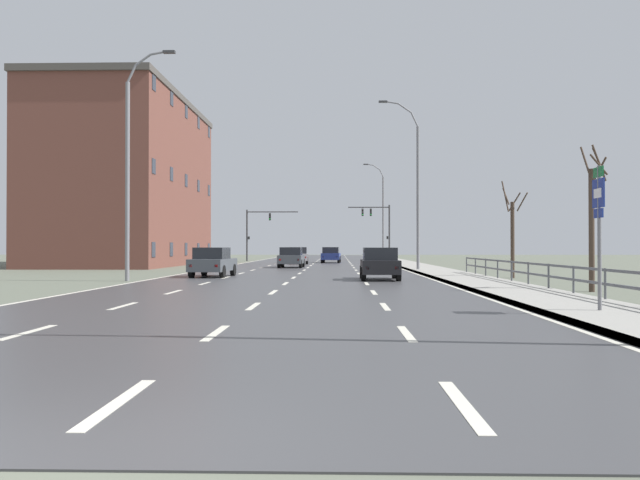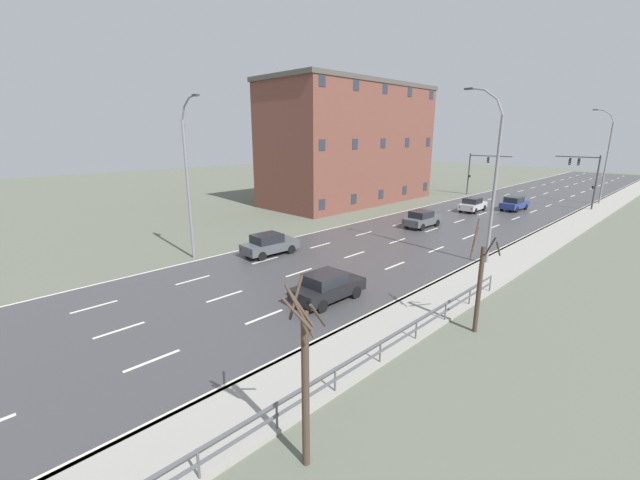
{
  "view_description": "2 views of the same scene",
  "coord_description": "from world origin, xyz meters",
  "px_view_note": "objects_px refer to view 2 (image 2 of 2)",
  "views": [
    {
      "loc": [
        2.24,
        -4.65,
        1.61
      ],
      "look_at": [
        0.28,
        69.88,
        2.37
      ],
      "focal_mm": 36.92,
      "sensor_mm": 36.0,
      "label": 1
    },
    {
      "loc": [
        17.76,
        13.1,
        8.51
      ],
      "look_at": [
        0.0,
        30.86,
        1.79
      ],
      "focal_mm": 22.43,
      "sensor_mm": 36.0,
      "label": 2
    }
  ],
  "objects_px": {
    "traffic_signal_right": "(586,173)",
    "car_far_left": "(422,219)",
    "car_mid_centre": "(327,286)",
    "street_lamp_distant": "(606,159)",
    "car_distant": "(514,203)",
    "traffic_signal_left": "(477,167)",
    "street_lamp_left_bank": "(189,182)",
    "car_far_right": "(473,204)",
    "brick_building": "(350,144)",
    "street_lamp_midground": "(493,181)",
    "car_near_right": "(269,244)"
  },
  "relations": [
    {
      "from": "street_lamp_distant",
      "to": "traffic_signal_left",
      "type": "bearing_deg",
      "value": -166.75
    },
    {
      "from": "car_far_left",
      "to": "street_lamp_midground",
      "type": "bearing_deg",
      "value": -35.53
    },
    {
      "from": "street_lamp_midground",
      "to": "car_mid_centre",
      "type": "xyz_separation_m",
      "value": [
        -3.15,
        -11.97,
        -4.75
      ]
    },
    {
      "from": "street_lamp_left_bank",
      "to": "car_far_left",
      "type": "xyz_separation_m",
      "value": [
        6.18,
        19.76,
        -4.52
      ]
    },
    {
      "from": "street_lamp_left_bank",
      "to": "traffic_signal_left",
      "type": "xyz_separation_m",
      "value": [
        0.7,
        42.98,
        -1.45
      ]
    },
    {
      "from": "car_near_right",
      "to": "brick_building",
      "type": "relative_size",
      "value": 0.18
    },
    {
      "from": "street_lamp_left_bank",
      "to": "traffic_signal_left",
      "type": "height_order",
      "value": "street_lamp_left_bank"
    },
    {
      "from": "street_lamp_left_bank",
      "to": "street_lamp_midground",
      "type": "bearing_deg",
      "value": 41.63
    },
    {
      "from": "car_far_left",
      "to": "car_near_right",
      "type": "xyz_separation_m",
      "value": [
        -3.09,
        -15.54,
        0.0
      ]
    },
    {
      "from": "car_distant",
      "to": "car_mid_centre",
      "type": "relative_size",
      "value": 1.01
    },
    {
      "from": "traffic_signal_left",
      "to": "street_lamp_distant",
      "type": "bearing_deg",
      "value": 13.25
    },
    {
      "from": "street_lamp_left_bank",
      "to": "traffic_signal_right",
      "type": "xyz_separation_m",
      "value": [
        14.28,
        41.03,
        -1.13
      ]
    },
    {
      "from": "car_mid_centre",
      "to": "street_lamp_distant",
      "type": "bearing_deg",
      "value": 86.48
    },
    {
      "from": "street_lamp_midground",
      "to": "brick_building",
      "type": "height_order",
      "value": "brick_building"
    },
    {
      "from": "street_lamp_distant",
      "to": "traffic_signal_left",
      "type": "relative_size",
      "value": 1.95
    },
    {
      "from": "street_lamp_distant",
      "to": "car_distant",
      "type": "distance_m",
      "value": 13.86
    },
    {
      "from": "car_far_left",
      "to": "car_mid_centre",
      "type": "relative_size",
      "value": 1.01
    },
    {
      "from": "car_near_right",
      "to": "car_far_right",
      "type": "bearing_deg",
      "value": 86.72
    },
    {
      "from": "car_far_left",
      "to": "street_lamp_distant",
      "type": "bearing_deg",
      "value": 73.06
    },
    {
      "from": "street_lamp_midground",
      "to": "traffic_signal_left",
      "type": "height_order",
      "value": "street_lamp_midground"
    },
    {
      "from": "street_lamp_left_bank",
      "to": "car_distant",
      "type": "distance_m",
      "value": 36.15
    },
    {
      "from": "car_far_left",
      "to": "car_distant",
      "type": "relative_size",
      "value": 0.99
    },
    {
      "from": "traffic_signal_left",
      "to": "car_near_right",
      "type": "xyz_separation_m",
      "value": [
        2.39,
        -38.75,
        -3.07
      ]
    },
    {
      "from": "car_distant",
      "to": "street_lamp_distant",
      "type": "bearing_deg",
      "value": 65.91
    },
    {
      "from": "street_lamp_midground",
      "to": "car_far_left",
      "type": "distance_m",
      "value": 11.88
    },
    {
      "from": "car_far_left",
      "to": "car_near_right",
      "type": "height_order",
      "value": "same"
    },
    {
      "from": "brick_building",
      "to": "car_mid_centre",
      "type": "bearing_deg",
      "value": -51.07
    },
    {
      "from": "car_far_left",
      "to": "car_near_right",
      "type": "bearing_deg",
      "value": -99.96
    },
    {
      "from": "street_lamp_midground",
      "to": "street_lamp_left_bank",
      "type": "xyz_separation_m",
      "value": [
        -14.89,
        -13.24,
        -0.22
      ]
    },
    {
      "from": "street_lamp_left_bank",
      "to": "car_far_right",
      "type": "xyz_separation_m",
      "value": [
        6.05,
        30.64,
        -4.52
      ]
    },
    {
      "from": "car_near_right",
      "to": "brick_building",
      "type": "xyz_separation_m",
      "value": [
        -11.61,
        22.14,
        6.45
      ]
    },
    {
      "from": "street_lamp_distant",
      "to": "traffic_signal_left",
      "type": "xyz_separation_m",
      "value": [
        -14.23,
        -3.35,
        -1.69
      ]
    },
    {
      "from": "car_far_left",
      "to": "car_mid_centre",
      "type": "xyz_separation_m",
      "value": [
        5.57,
        -18.5,
        0.0
      ]
    },
    {
      "from": "street_lamp_midground",
      "to": "traffic_signal_right",
      "type": "height_order",
      "value": "street_lamp_midground"
    },
    {
      "from": "traffic_signal_right",
      "to": "car_mid_centre",
      "type": "distance_m",
      "value": 39.99
    },
    {
      "from": "street_lamp_distant",
      "to": "car_mid_centre",
      "type": "bearing_deg",
      "value": -94.03
    },
    {
      "from": "car_far_left",
      "to": "brick_building",
      "type": "height_order",
      "value": "brick_building"
    },
    {
      "from": "car_mid_centre",
      "to": "car_distant",
      "type": "bearing_deg",
      "value": 95.09
    },
    {
      "from": "street_lamp_left_bank",
      "to": "traffic_signal_left",
      "type": "bearing_deg",
      "value": 89.07
    },
    {
      "from": "street_lamp_midground",
      "to": "car_far_right",
      "type": "xyz_separation_m",
      "value": [
        -8.84,
        17.41,
        -4.75
      ]
    },
    {
      "from": "car_distant",
      "to": "brick_building",
      "type": "height_order",
      "value": "brick_building"
    },
    {
      "from": "street_lamp_midground",
      "to": "street_lamp_distant",
      "type": "xyz_separation_m",
      "value": [
        0.03,
        33.09,
        0.02
      ]
    },
    {
      "from": "traffic_signal_right",
      "to": "car_far_left",
      "type": "bearing_deg",
      "value": -110.87
    },
    {
      "from": "street_lamp_left_bank",
      "to": "traffic_signal_left",
      "type": "relative_size",
      "value": 1.87
    },
    {
      "from": "traffic_signal_left",
      "to": "car_far_left",
      "type": "xyz_separation_m",
      "value": [
        5.48,
        -23.21,
        -3.07
      ]
    },
    {
      "from": "street_lamp_midground",
      "to": "street_lamp_left_bank",
      "type": "relative_size",
      "value": 1.05
    },
    {
      "from": "brick_building",
      "to": "street_lamp_midground",
      "type": "bearing_deg",
      "value": -29.27
    },
    {
      "from": "traffic_signal_left",
      "to": "car_far_right",
      "type": "bearing_deg",
      "value": -66.53
    },
    {
      "from": "traffic_signal_left",
      "to": "car_mid_centre",
      "type": "height_order",
      "value": "traffic_signal_left"
    },
    {
      "from": "car_near_right",
      "to": "car_distant",
      "type": "distance_m",
      "value": 31.06
    }
  ]
}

